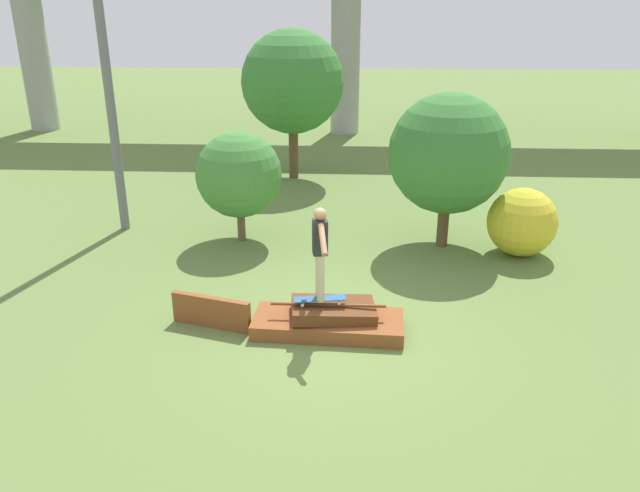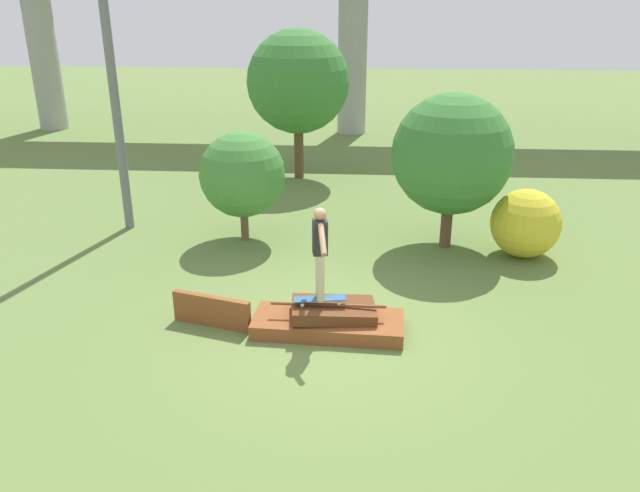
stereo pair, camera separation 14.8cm
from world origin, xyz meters
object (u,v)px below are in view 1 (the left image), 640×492
Objects in this scene: utility_pole at (100,22)px; bush_yellow_flowering at (522,222)px; tree_behind_left at (448,154)px; tree_mid_back at (292,82)px; tree_behind_right at (239,175)px; skater at (320,248)px; skateboard at (320,299)px.

utility_pole is 9.55m from bush_yellow_flowering.
tree_behind_left is 0.77× the size of tree_mid_back.
tree_behind_right is (2.82, -0.60, -3.02)m from utility_pole.
bush_yellow_flowering is (5.88, -0.51, -0.77)m from tree_behind_right.
utility_pole is 6.03m from tree_mid_back.
tree_behind_right reaches higher than bush_yellow_flowering.
tree_mid_back is at bearing 124.74° from tree_behind_left.
tree_mid_back is (3.49, 4.60, -1.73)m from utility_pole.
tree_behind_right is 5.40m from tree_mid_back.
bush_yellow_flowering is at bearing 40.93° from skater.
skateboard is at bearing -63.88° from tree_behind_right.
tree_mid_back is 3.00× the size of bush_yellow_flowering.
bush_yellow_flowering is (3.95, 3.42, -0.73)m from skater.
utility_pole is (-4.75, 4.53, 3.93)m from skateboard.
tree_behind_left is at bearing 57.77° from skateboard.
tree_behind_left reaches higher than skater.
utility_pole reaches higher than bush_yellow_flowering.
tree_mid_back is (-1.26, 9.13, 1.33)m from skater.
tree_behind_right reaches higher than skater.
skater is 4.57m from tree_behind_left.
tree_mid_back reaches higher than tree_behind_left.
utility_pole is at bearing -127.15° from tree_mid_back.
skateboard is 9.48m from tree_mid_back.
utility_pole is at bearing 136.34° from skateboard.
skateboard is 0.26× the size of tree_behind_left.
tree_mid_back reaches higher than bush_yellow_flowering.
bush_yellow_flowering is (3.95, 3.42, 0.14)m from skateboard.
skateboard is at bearing -122.23° from tree_behind_left.
tree_behind_right is at bearing -97.34° from tree_mid_back.
utility_pole reaches higher than tree_mid_back.
utility_pole reaches higher than tree_behind_right.
utility_pole is at bearing 174.46° from tree_behind_left.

